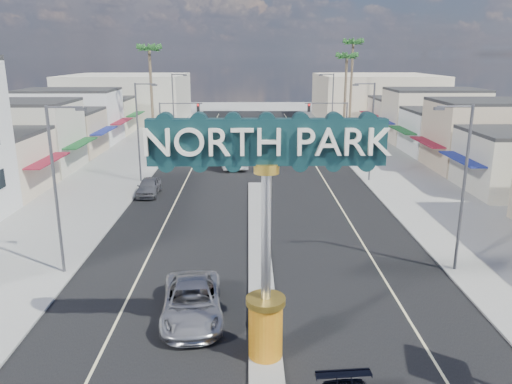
{
  "coord_description": "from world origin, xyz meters",
  "views": [
    {
      "loc": [
        -0.62,
        -14.94,
        11.4
      ],
      "look_at": [
        -0.22,
        11.83,
        4.01
      ],
      "focal_mm": 35.0,
      "sensor_mm": 36.0,
      "label": 1
    }
  ],
  "objects_px": {
    "gateway_sign": "(266,214)",
    "streetlight_r_far": "(331,104)",
    "palm_left_far": "(149,54)",
    "palm_right_far": "(353,48)",
    "streetlight_l_mid": "(140,127)",
    "palm_right_mid": "(347,60)",
    "streetlight_r_near": "(461,181)",
    "city_bus": "(231,149)",
    "streetlight_l_near": "(58,182)",
    "suv_left": "(192,302)",
    "traffic_signal_right": "(331,117)",
    "traffic_signal_left": "(176,117)",
    "streetlight_r_mid": "(370,127)",
    "car_parked_left": "(149,186)",
    "streetlight_l_far": "(174,104)"
  },
  "relations": [
    {
      "from": "streetlight_l_far",
      "to": "palm_right_mid",
      "type": "distance_m",
      "value": 24.41
    },
    {
      "from": "palm_left_far",
      "to": "suv_left",
      "type": "relative_size",
      "value": 2.3
    },
    {
      "from": "streetlight_r_mid",
      "to": "palm_left_far",
      "type": "distance_m",
      "value": 31.47
    },
    {
      "from": "palm_left_far",
      "to": "city_bus",
      "type": "distance_m",
      "value": 18.5
    },
    {
      "from": "streetlight_l_mid",
      "to": "gateway_sign",
      "type": "bearing_deg",
      "value": -69.58
    },
    {
      "from": "streetlight_l_mid",
      "to": "suv_left",
      "type": "height_order",
      "value": "streetlight_l_mid"
    },
    {
      "from": "streetlight_r_far",
      "to": "city_bus",
      "type": "distance_m",
      "value": 19.01
    },
    {
      "from": "streetlight_l_far",
      "to": "car_parked_left",
      "type": "relative_size",
      "value": 2.12
    },
    {
      "from": "streetlight_l_mid",
      "to": "palm_left_far",
      "type": "relative_size",
      "value": 0.69
    },
    {
      "from": "traffic_signal_right",
      "to": "streetlight_l_mid",
      "type": "distance_m",
      "value": 24.11
    },
    {
      "from": "streetlight_l_near",
      "to": "car_parked_left",
      "type": "distance_m",
      "value": 16.25
    },
    {
      "from": "gateway_sign",
      "to": "city_bus",
      "type": "distance_m",
      "value": 36.91
    },
    {
      "from": "streetlight_r_near",
      "to": "streetlight_r_far",
      "type": "relative_size",
      "value": 1.0
    },
    {
      "from": "gateway_sign",
      "to": "palm_right_far",
      "type": "height_order",
      "value": "palm_right_far"
    },
    {
      "from": "streetlight_r_near",
      "to": "suv_left",
      "type": "distance_m",
      "value": 15.05
    },
    {
      "from": "palm_right_mid",
      "to": "city_bus",
      "type": "height_order",
      "value": "palm_right_mid"
    },
    {
      "from": "gateway_sign",
      "to": "streetlight_r_far",
      "type": "height_order",
      "value": "gateway_sign"
    },
    {
      "from": "palm_right_far",
      "to": "suv_left",
      "type": "relative_size",
      "value": 2.48
    },
    {
      "from": "traffic_signal_right",
      "to": "streetlight_r_mid",
      "type": "height_order",
      "value": "streetlight_r_mid"
    },
    {
      "from": "palm_right_far",
      "to": "car_parked_left",
      "type": "xyz_separation_m",
      "value": [
        -24.0,
        -36.41,
        -11.66
      ]
    },
    {
      "from": "gateway_sign",
      "to": "traffic_signal_left",
      "type": "bearing_deg",
      "value": 102.33
    },
    {
      "from": "streetlight_l_near",
      "to": "palm_left_far",
      "type": "distance_m",
      "value": 40.59
    },
    {
      "from": "streetlight_l_near",
      "to": "streetlight_l_far",
      "type": "distance_m",
      "value": 42.0
    },
    {
      "from": "streetlight_l_mid",
      "to": "palm_right_mid",
      "type": "bearing_deg",
      "value": 47.97
    },
    {
      "from": "traffic_signal_left",
      "to": "streetlight_l_near",
      "type": "bearing_deg",
      "value": -92.1
    },
    {
      "from": "streetlight_r_mid",
      "to": "palm_right_mid",
      "type": "xyz_separation_m",
      "value": [
        2.57,
        26.0,
        5.54
      ]
    },
    {
      "from": "traffic_signal_right",
      "to": "streetlight_r_near",
      "type": "distance_m",
      "value": 34.03
    },
    {
      "from": "gateway_sign",
      "to": "streetlight_l_far",
      "type": "bearing_deg",
      "value": 101.78
    },
    {
      "from": "streetlight_l_mid",
      "to": "palm_right_mid",
      "type": "relative_size",
      "value": 0.74
    },
    {
      "from": "traffic_signal_left",
      "to": "traffic_signal_right",
      "type": "xyz_separation_m",
      "value": [
        18.37,
        0.0,
        0.0
      ]
    },
    {
      "from": "palm_left_far",
      "to": "palm_right_far",
      "type": "bearing_deg",
      "value": 23.2
    },
    {
      "from": "streetlight_l_near",
      "to": "suv_left",
      "type": "xyz_separation_m",
      "value": [
        7.27,
        -4.81,
        -4.28
      ]
    },
    {
      "from": "traffic_signal_right",
      "to": "streetlight_l_far",
      "type": "xyz_separation_m",
      "value": [
        -19.62,
        8.01,
        0.79
      ]
    },
    {
      "from": "gateway_sign",
      "to": "streetlight_l_near",
      "type": "bearing_deg",
      "value": 142.45
    },
    {
      "from": "gateway_sign",
      "to": "car_parked_left",
      "type": "xyz_separation_m",
      "value": [
        -9.0,
        23.61,
        -5.2
      ]
    },
    {
      "from": "gateway_sign",
      "to": "suv_left",
      "type": "xyz_separation_m",
      "value": [
        -3.17,
        3.21,
        -5.14
      ]
    },
    {
      "from": "traffic_signal_right",
      "to": "palm_left_far",
      "type": "bearing_deg",
      "value": 164.85
    },
    {
      "from": "palm_right_mid",
      "to": "streetlight_r_near",
      "type": "bearing_deg",
      "value": -93.19
    },
    {
      "from": "streetlight_l_far",
      "to": "car_parked_left",
      "type": "height_order",
      "value": "streetlight_l_far"
    },
    {
      "from": "streetlight_r_mid",
      "to": "city_bus",
      "type": "xyz_separation_m",
      "value": [
        -12.93,
        8.53,
        -3.59
      ]
    },
    {
      "from": "traffic_signal_left",
      "to": "streetlight_r_far",
      "type": "xyz_separation_m",
      "value": [
        19.62,
        8.01,
        0.79
      ]
    },
    {
      "from": "traffic_signal_right",
      "to": "palm_right_mid",
      "type": "height_order",
      "value": "palm_right_mid"
    },
    {
      "from": "traffic_signal_left",
      "to": "streetlight_l_mid",
      "type": "height_order",
      "value": "streetlight_l_mid"
    },
    {
      "from": "streetlight_r_near",
      "to": "streetlight_r_far",
      "type": "height_order",
      "value": "same"
    },
    {
      "from": "streetlight_l_near",
      "to": "streetlight_r_mid",
      "type": "bearing_deg",
      "value": 43.79
    },
    {
      "from": "traffic_signal_left",
      "to": "suv_left",
      "type": "distance_m",
      "value": 39.43
    },
    {
      "from": "gateway_sign",
      "to": "palm_left_far",
      "type": "xyz_separation_m",
      "value": [
        -13.0,
        48.02,
        5.57
      ]
    },
    {
      "from": "palm_right_mid",
      "to": "streetlight_r_far",
      "type": "bearing_deg",
      "value": -122.69
    },
    {
      "from": "traffic_signal_right",
      "to": "car_parked_left",
      "type": "height_order",
      "value": "traffic_signal_right"
    },
    {
      "from": "gateway_sign",
      "to": "palm_right_mid",
      "type": "xyz_separation_m",
      "value": [
        13.0,
        54.02,
        4.67
      ]
    }
  ]
}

